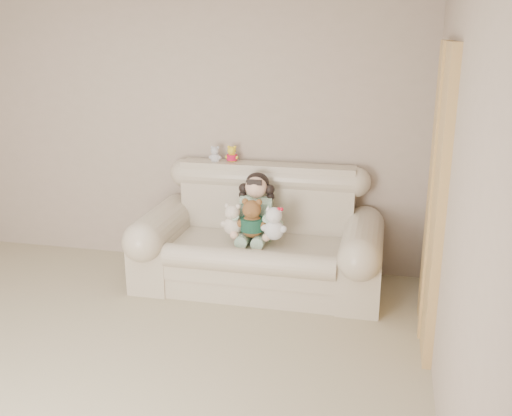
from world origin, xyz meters
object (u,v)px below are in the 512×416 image
object	(u,v)px
cream_teddy	(233,217)
seated_child	(256,206)
white_cat	(274,220)
brown_teddy	(252,215)
sofa	(259,231)

from	to	relation	value
cream_teddy	seated_child	bearing A→B (deg)	34.44
white_cat	cream_teddy	bearing A→B (deg)	175.07
brown_teddy	cream_teddy	world-z (taller)	brown_teddy
sofa	seated_child	xyz separation A→B (m)	(-0.04, 0.08, 0.20)
white_cat	cream_teddy	world-z (taller)	white_cat
white_cat	seated_child	bearing A→B (deg)	133.30
sofa	white_cat	world-z (taller)	sofa
sofa	cream_teddy	bearing A→B (deg)	-153.08
cream_teddy	white_cat	bearing A→B (deg)	-19.41
seated_child	cream_teddy	size ratio (longest dim) A/B	1.82
seated_child	brown_teddy	xyz separation A→B (m)	(0.01, -0.19, -0.02)
white_cat	sofa	bearing A→B (deg)	140.42
sofa	cream_teddy	size ratio (longest dim) A/B	6.48
sofa	seated_child	bearing A→B (deg)	115.48
seated_child	cream_teddy	xyz separation A→B (m)	(-0.16, -0.18, -0.05)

